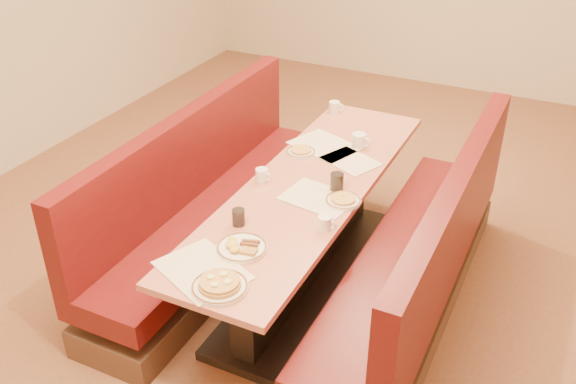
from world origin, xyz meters
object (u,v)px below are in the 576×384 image
at_px(pancake_plate, 220,285).
at_px(coffee_mug_b, 262,175).
at_px(diner_table, 308,235).
at_px(booth_left, 211,210).
at_px(coffee_mug_a, 325,223).
at_px(coffee_mug_d, 335,107).
at_px(eggs_plate, 241,247).
at_px(coffee_mug_c, 359,141).
at_px(booth_right, 419,267).
at_px(soda_tumbler_mid, 337,182).
at_px(soda_tumbler_near, 238,217).

relative_size(pancake_plate, coffee_mug_b, 2.55).
distance_m(diner_table, booth_left, 0.73).
distance_m(coffee_mug_a, coffee_mug_b, 0.65).
xyz_separation_m(pancake_plate, coffee_mug_d, (-0.31, 2.19, 0.02)).
distance_m(booth_left, pancake_plate, 1.40).
bearing_deg(eggs_plate, coffee_mug_c, 84.55).
relative_size(booth_right, pancake_plate, 9.09).
height_order(booth_left, coffee_mug_a, booth_left).
height_order(diner_table, eggs_plate, eggs_plate).
bearing_deg(coffee_mug_d, coffee_mug_c, -73.57).
height_order(booth_right, soda_tumbler_mid, booth_right).
height_order(diner_table, soda_tumbler_near, soda_tumbler_near).
relative_size(coffee_mug_b, soda_tumbler_mid, 0.97).
distance_m(booth_left, coffee_mug_c, 1.12).
bearing_deg(soda_tumbler_near, coffee_mug_a, 20.50).
bearing_deg(coffee_mug_b, booth_right, 13.58).
bearing_deg(coffee_mug_a, diner_table, 123.10).
xyz_separation_m(eggs_plate, coffee_mug_c, (0.13, 1.39, 0.04)).
height_order(pancake_plate, soda_tumbler_mid, soda_tumbler_mid).
bearing_deg(diner_table, soda_tumbler_near, -105.80).
distance_m(eggs_plate, coffee_mug_a, 0.49).
distance_m(diner_table, coffee_mug_d, 1.20).
bearing_deg(eggs_plate, coffee_mug_a, 49.15).
relative_size(booth_left, eggs_plate, 9.34).
height_order(coffee_mug_c, coffee_mug_d, coffee_mug_c).
xyz_separation_m(coffee_mug_c, coffee_mug_d, (-0.37, 0.48, -0.01)).
xyz_separation_m(coffee_mug_a, soda_tumbler_mid, (-0.10, 0.42, 0.01)).
distance_m(pancake_plate, eggs_plate, 0.33).
bearing_deg(coffee_mug_b, coffee_mug_c, 70.37).
relative_size(diner_table, eggs_plate, 9.34).
xyz_separation_m(booth_right, soda_tumbler_near, (-0.90, -0.58, 0.44)).
bearing_deg(pancake_plate, soda_tumbler_mid, 82.47).
distance_m(booth_right, coffee_mug_c, 0.98).
distance_m(coffee_mug_a, soda_tumbler_mid, 0.43).
bearing_deg(diner_table, soda_tumbler_mid, 3.53).
bearing_deg(coffee_mug_a, soda_tumbler_mid, 102.42).
distance_m(pancake_plate, soda_tumbler_mid, 1.12).
xyz_separation_m(diner_table, soda_tumbler_near, (-0.16, -0.58, 0.42)).
relative_size(booth_left, coffee_mug_b, 23.17).
height_order(booth_right, coffee_mug_b, booth_right).
relative_size(booth_right, coffee_mug_d, 22.30).
xyz_separation_m(diner_table, coffee_mug_b, (-0.28, -0.09, 0.42)).
distance_m(coffee_mug_c, coffee_mug_d, 0.61).
relative_size(eggs_plate, soda_tumbler_near, 2.76).
bearing_deg(coffee_mug_a, booth_left, 156.48).
xyz_separation_m(diner_table, booth_right, (0.73, 0.00, -0.01)).
height_order(eggs_plate, coffee_mug_b, coffee_mug_b).
xyz_separation_m(coffee_mug_b, soda_tumbler_mid, (0.46, 0.10, 0.01)).
xyz_separation_m(booth_right, eggs_plate, (-0.77, -0.78, 0.40)).
relative_size(diner_table, coffee_mug_d, 22.30).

